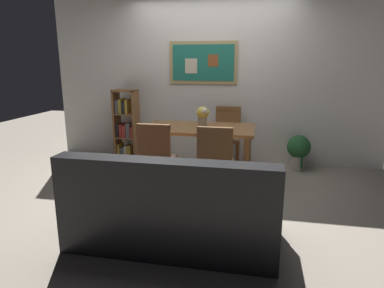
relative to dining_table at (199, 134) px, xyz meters
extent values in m
plane|color=gray|center=(0.03, -0.35, -0.64)|extent=(12.00, 12.00, 0.00)
cube|color=silver|center=(0.03, 1.03, 0.66)|extent=(5.20, 0.10, 2.60)
cube|color=tan|center=(-0.11, 0.97, 0.92)|extent=(1.06, 0.02, 0.64)
cube|color=#1E7260|center=(-0.11, 0.95, 0.92)|extent=(0.96, 0.01, 0.54)
cube|color=beige|center=(-0.30, 0.95, 0.87)|extent=(0.19, 0.00, 0.23)
cube|color=brown|center=(0.04, 0.95, 0.95)|extent=(0.16, 0.00, 0.18)
cube|color=brown|center=(0.00, 0.00, 0.08)|extent=(1.46, 0.83, 0.04)
cylinder|color=brown|center=(-0.65, -0.34, -0.29)|extent=(0.07, 0.07, 0.70)
cylinder|color=brown|center=(0.65, -0.34, -0.29)|extent=(0.07, 0.07, 0.70)
cylinder|color=brown|center=(-0.65, 0.34, -0.29)|extent=(0.07, 0.07, 0.70)
cylinder|color=brown|center=(0.65, 0.34, -0.29)|extent=(0.07, 0.07, 0.70)
cube|color=brown|center=(0.33, -0.69, -0.20)|extent=(0.40, 0.40, 0.03)
cube|color=#997A66|center=(0.33, -0.69, -0.17)|extent=(0.36, 0.36, 0.03)
cylinder|color=brown|center=(0.16, -0.86, -0.42)|extent=(0.04, 0.04, 0.42)
cylinder|color=brown|center=(0.50, -0.86, -0.42)|extent=(0.04, 0.04, 0.42)
cylinder|color=brown|center=(0.16, -0.52, -0.42)|extent=(0.04, 0.04, 0.42)
cylinder|color=brown|center=(0.50, -0.52, -0.42)|extent=(0.04, 0.04, 0.42)
cube|color=brown|center=(0.33, -0.87, 0.04)|extent=(0.38, 0.04, 0.46)
cube|color=brown|center=(0.33, -0.87, 0.24)|extent=(0.38, 0.05, 0.06)
cube|color=brown|center=(0.31, 0.66, -0.20)|extent=(0.40, 0.40, 0.03)
cube|color=#997A66|center=(0.31, 0.66, -0.17)|extent=(0.36, 0.36, 0.03)
cylinder|color=brown|center=(0.48, 0.83, -0.42)|extent=(0.04, 0.04, 0.42)
cylinder|color=brown|center=(0.14, 0.83, -0.42)|extent=(0.04, 0.04, 0.42)
cylinder|color=brown|center=(0.48, 0.49, -0.42)|extent=(0.04, 0.04, 0.42)
cylinder|color=brown|center=(0.14, 0.49, -0.42)|extent=(0.04, 0.04, 0.42)
cube|color=brown|center=(0.31, 0.84, 0.04)|extent=(0.38, 0.04, 0.46)
cube|color=brown|center=(0.31, 0.84, 0.24)|extent=(0.38, 0.05, 0.06)
cube|color=brown|center=(-0.36, -0.65, -0.20)|extent=(0.40, 0.40, 0.03)
cube|color=#997A66|center=(-0.36, -0.65, -0.17)|extent=(0.36, 0.36, 0.03)
cylinder|color=brown|center=(-0.53, -0.82, -0.42)|extent=(0.04, 0.04, 0.42)
cylinder|color=brown|center=(-0.19, -0.82, -0.42)|extent=(0.04, 0.04, 0.42)
cylinder|color=brown|center=(-0.53, -0.48, -0.42)|extent=(0.04, 0.04, 0.42)
cylinder|color=brown|center=(-0.19, -0.48, -0.42)|extent=(0.04, 0.04, 0.42)
cube|color=brown|center=(-0.36, -0.83, 0.04)|extent=(0.38, 0.04, 0.46)
cube|color=brown|center=(-0.36, -0.83, 0.24)|extent=(0.38, 0.05, 0.06)
cube|color=black|center=(0.07, -1.60, -0.44)|extent=(1.80, 0.84, 0.40)
cube|color=black|center=(0.07, -1.92, -0.02)|extent=(1.80, 0.20, 0.44)
cube|color=black|center=(-0.74, -1.60, -0.13)|extent=(0.18, 0.80, 0.22)
cube|color=black|center=(0.88, -1.60, -0.13)|extent=(0.18, 0.80, 0.22)
cube|color=maroon|center=(-0.38, -1.78, -0.08)|extent=(0.32, 0.16, 0.33)
cube|color=#334C72|center=(0.07, -1.78, -0.08)|extent=(0.32, 0.16, 0.33)
cube|color=#B78C33|center=(0.52, -1.78, -0.08)|extent=(0.32, 0.16, 0.33)
cube|color=brown|center=(-1.48, 0.74, -0.06)|extent=(0.03, 0.28, 1.15)
cube|color=brown|center=(-1.15, 0.74, -0.06)|extent=(0.03, 0.28, 1.15)
cube|color=brown|center=(-1.32, 0.74, -0.62)|extent=(0.36, 0.28, 0.03)
cube|color=brown|center=(-1.32, 0.74, 0.50)|extent=(0.36, 0.28, 0.03)
cube|color=brown|center=(-1.32, 0.74, -0.25)|extent=(0.30, 0.28, 0.02)
cube|color=brown|center=(-1.32, 0.74, 0.13)|extent=(0.30, 0.28, 0.02)
cube|color=gold|center=(-1.44, 0.74, -0.49)|extent=(0.04, 0.22, 0.24)
cube|color=#595960|center=(-1.38, 0.74, -0.52)|extent=(0.06, 0.22, 0.18)
cube|color=beige|center=(-1.32, 0.74, -0.50)|extent=(0.04, 0.22, 0.22)
cube|color=gold|center=(-1.26, 0.74, -0.49)|extent=(0.06, 0.22, 0.22)
cube|color=black|center=(-1.44, 0.74, -0.14)|extent=(0.04, 0.22, 0.21)
cube|color=#B2332D|center=(-1.39, 0.74, -0.14)|extent=(0.04, 0.22, 0.21)
cube|color=#B2332D|center=(-1.33, 0.74, -0.15)|extent=(0.06, 0.22, 0.19)
cube|color=#595960|center=(-1.26, 0.74, -0.13)|extent=(0.06, 0.22, 0.22)
cube|color=#B2332D|center=(-1.21, 0.74, -0.16)|extent=(0.04, 0.22, 0.17)
cube|color=#595960|center=(-1.43, 0.74, 0.24)|extent=(0.05, 0.22, 0.21)
cube|color=gold|center=(-1.38, 0.74, 0.25)|extent=(0.04, 0.22, 0.22)
cube|color=black|center=(-1.32, 0.74, 0.23)|extent=(0.05, 0.22, 0.19)
cube|color=gold|center=(-1.27, 0.74, 0.25)|extent=(0.04, 0.22, 0.22)
cylinder|color=#B2ADA3|center=(1.37, 0.73, -0.53)|extent=(0.21, 0.21, 0.22)
cylinder|color=#332319|center=(1.37, 0.73, -0.43)|extent=(0.19, 0.19, 0.02)
sphere|color=#235B2D|center=(1.37, 0.73, -0.28)|extent=(0.34, 0.34, 0.34)
cylinder|color=#235B2D|center=(1.41, 0.62, -0.48)|extent=(0.03, 0.03, 0.20)
cylinder|color=#235B2D|center=(1.47, 0.80, -0.54)|extent=(0.03, 0.03, 0.32)
cylinder|color=tan|center=(0.04, 0.04, 0.16)|extent=(0.12, 0.12, 0.13)
sphere|color=#EACC4C|center=(0.04, 0.04, 0.28)|extent=(0.16, 0.16, 0.16)
sphere|color=silver|center=(0.01, 0.10, 0.26)|extent=(0.07, 0.07, 0.07)
sphere|color=silver|center=(0.08, -0.01, 0.31)|extent=(0.08, 0.08, 0.08)
sphere|color=#EACC4C|center=(0.10, 0.06, 0.29)|extent=(0.06, 0.06, 0.06)
cube|color=black|center=(0.29, -0.10, 0.11)|extent=(0.16, 0.11, 0.02)
cube|color=gray|center=(0.29, -0.10, 0.12)|extent=(0.10, 0.07, 0.00)
camera|label=1|loc=(0.78, -4.31, 0.94)|focal=31.62mm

